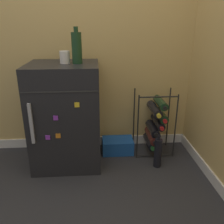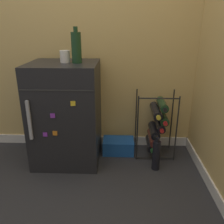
% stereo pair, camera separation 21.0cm
% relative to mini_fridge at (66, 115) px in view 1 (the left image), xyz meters
% --- Properties ---
extents(ground_plane, '(14.00, 14.00, 0.00)m').
position_rel_mini_fridge_xyz_m(ground_plane, '(0.20, -0.32, -0.44)').
color(ground_plane, '#28282B').
extents(wall_back, '(6.92, 0.07, 2.50)m').
position_rel_mini_fridge_xyz_m(wall_back, '(0.20, 0.31, 0.80)').
color(wall_back, tan).
rests_on(wall_back, ground_plane).
extents(mini_fridge, '(0.57, 0.53, 0.88)m').
position_rel_mini_fridge_xyz_m(mini_fridge, '(0.00, 0.00, 0.00)').
color(mini_fridge, black).
rests_on(mini_fridge, ground_plane).
extents(wine_rack, '(0.36, 0.33, 0.61)m').
position_rel_mini_fridge_xyz_m(wine_rack, '(0.81, 0.10, -0.14)').
color(wine_rack, black).
rests_on(wine_rack, ground_plane).
extents(soda_box, '(0.29, 0.20, 0.13)m').
position_rel_mini_fridge_xyz_m(soda_box, '(0.46, 0.12, -0.37)').
color(soda_box, '#194C9E').
rests_on(soda_box, ground_plane).
extents(fridge_top_cup, '(0.08, 0.08, 0.10)m').
position_rel_mini_fridge_xyz_m(fridge_top_cup, '(0.02, 0.01, 0.49)').
color(fridge_top_cup, silver).
rests_on(fridge_top_cup, mini_fridge).
extents(fridge_top_bottle, '(0.08, 0.08, 0.28)m').
position_rel_mini_fridge_xyz_m(fridge_top_bottle, '(0.12, -0.01, 0.56)').
color(fridge_top_bottle, '#19381E').
rests_on(fridge_top_bottle, mini_fridge).
extents(loose_bottle_floor, '(0.07, 0.07, 0.30)m').
position_rel_mini_fridge_xyz_m(loose_bottle_floor, '(0.78, -0.15, -0.31)').
color(loose_bottle_floor, black).
rests_on(loose_bottle_floor, ground_plane).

